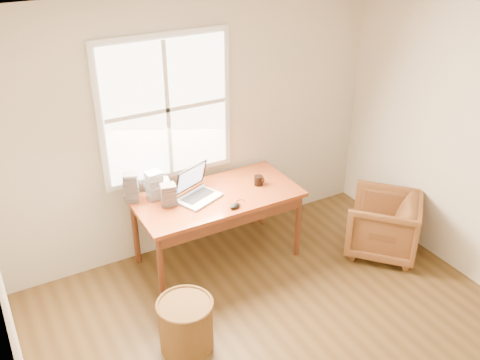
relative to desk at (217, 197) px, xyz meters
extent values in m
cube|color=white|center=(0.00, -1.80, 1.88)|extent=(4.00, 4.50, 0.02)
cube|color=beige|center=(0.00, 0.46, 0.57)|extent=(4.00, 0.02, 2.60)
cube|color=beige|center=(-2.01, -1.80, 0.57)|extent=(0.02, 4.50, 2.60)
cube|color=silver|center=(-0.30, 0.42, 0.82)|extent=(1.32, 0.05, 1.42)
cube|color=white|center=(-0.30, 0.39, 0.82)|extent=(1.20, 0.02, 1.30)
cube|color=silver|center=(-0.30, 0.38, 0.82)|extent=(0.04, 0.02, 1.30)
cube|color=silver|center=(-0.30, 0.38, 0.82)|extent=(1.20, 0.02, 0.04)
cube|color=brown|center=(0.00, 0.00, 0.00)|extent=(1.60, 0.80, 0.04)
imported|color=brown|center=(1.55, -0.70, -0.41)|extent=(0.98, 0.98, 0.64)
cylinder|color=brown|center=(-0.78, -0.95, -0.51)|extent=(0.47, 0.47, 0.44)
ellipsoid|color=black|center=(0.04, -0.30, 0.04)|extent=(0.13, 0.10, 0.04)
cylinder|color=black|center=(0.46, -0.02, 0.07)|extent=(0.11, 0.11, 0.10)
cube|color=silver|center=(-0.54, 0.23, 0.16)|extent=(0.15, 0.14, 0.28)
cube|color=#2A2B2F|center=(-0.47, 0.06, 0.13)|extent=(0.16, 0.15, 0.21)
cube|color=gray|center=(-0.75, 0.29, 0.17)|extent=(0.16, 0.15, 0.29)
cube|color=silver|center=(-0.46, 0.25, 0.11)|extent=(0.16, 0.14, 0.17)
camera|label=1|loc=(-1.98, -4.02, 2.60)|focal=40.00mm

